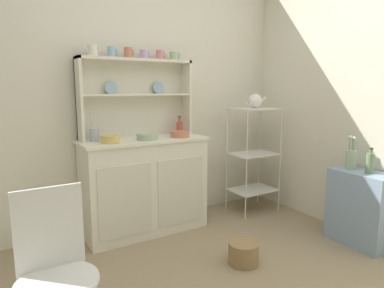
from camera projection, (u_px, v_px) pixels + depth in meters
The scene contains 21 objects.
wall_back at pixel (131, 93), 3.12m from camera, with size 3.84×0.05×2.50m, color silver.
hutch_cabinet at pixel (145, 184), 3.04m from camera, with size 1.11×0.45×0.86m.
hutch_shelf_unit at pixel (135, 92), 3.04m from camera, with size 1.04×0.18×0.70m.
bakers_rack at pixel (254, 150), 3.51m from camera, with size 0.48×0.34×1.10m.
side_shelf_blue at pixel (360, 208), 2.80m from camera, with size 0.28×0.48×0.62m, color #849EBC.
wire_chair at pixel (54, 263), 1.51m from camera, with size 0.36×0.36×0.85m.
floor_basket at pixel (243, 253), 2.50m from camera, with size 0.23×0.23×0.16m, color #93754C.
cup_cream_0 at pixel (93, 51), 2.76m from camera, with size 0.10×0.08×0.09m.
cup_sky_1 at pixel (112, 52), 2.84m from camera, with size 0.08×0.07×0.09m.
cup_terracotta_2 at pixel (128, 53), 2.91m from camera, with size 0.08×0.07×0.09m.
cup_lilac_3 at pixel (144, 54), 2.99m from camera, with size 0.09×0.07×0.08m.
cup_rose_4 at pixel (160, 55), 3.07m from camera, with size 0.08×0.07×0.09m.
cup_sage_5 at pixel (174, 56), 3.15m from camera, with size 0.10×0.08×0.08m.
bowl_mixing_large at pixel (110, 139), 2.74m from camera, with size 0.15×0.15×0.06m, color #DBB760.
bowl_floral_medium at pixel (147, 137), 2.90m from camera, with size 0.18×0.18×0.05m, color #9EB78E.
bowl_cream_small at pixel (180, 134), 3.07m from camera, with size 0.18×0.18×0.05m, color #C67556.
jam_bottle at pixel (180, 127), 3.24m from camera, with size 0.06×0.06×0.18m.
utensil_jar at pixel (94, 134), 2.81m from camera, with size 0.08×0.08×0.25m.
porcelain_teapot at pixel (255, 101), 3.43m from camera, with size 0.23×0.14×0.17m.
flower_vase at pixel (351, 158), 2.84m from camera, with size 0.08×0.08×0.29m.
oil_bottle at pixel (370, 163), 2.70m from camera, with size 0.06×0.06×0.21m.
Camera 1 is at (-1.15, -1.37, 1.29)m, focal length 31.45 mm.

